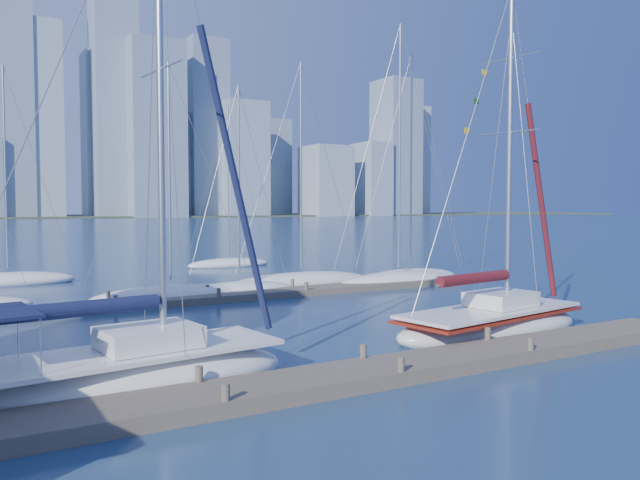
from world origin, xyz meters
TOP-DOWN VIEW (x-y plane):
  - ground at (0.00, 0.00)m, footprint 700.00×700.00m
  - near_dock at (0.00, 0.00)m, footprint 26.00×2.00m
  - far_dock at (2.00, 16.00)m, footprint 30.00×1.80m
  - sailboat_navy at (-6.44, 2.43)m, footprint 9.13×3.98m
  - sailboat_maroon at (7.05, 2.75)m, footprint 8.98×4.09m
  - bg_boat_1 at (-0.78, 17.33)m, footprint 8.68×4.48m
  - bg_boat_2 at (3.13, 17.60)m, footprint 6.98×3.74m
  - bg_boat_3 at (7.88, 19.25)m, footprint 9.71×4.08m
  - bg_boat_4 at (13.42, 16.74)m, footprint 8.87×4.29m
  - bg_boat_5 at (15.19, 17.84)m, footprint 7.83×4.24m
  - bg_boat_6 at (-7.56, 28.89)m, footprint 8.15×3.68m
  - bg_boat_7 at (8.77, 33.19)m, footprint 7.04×2.48m
  - skyline at (22.57, 290.54)m, footprint 503.47×51.31m

SIDE VIEW (x-z plane):
  - ground at x=0.00m, z-range 0.00..0.00m
  - far_dock at x=2.00m, z-range 0.00..0.36m
  - near_dock at x=0.00m, z-range 0.00..0.40m
  - bg_boat_2 at x=3.13m, z-range -5.62..6.12m
  - bg_boat_7 at x=8.77m, z-range -6.44..6.96m
  - bg_boat_1 at x=-0.78m, z-range -5.98..6.52m
  - bg_boat_6 at x=-7.56m, z-range -6.66..7.21m
  - bg_boat_3 at x=7.88m, z-range -6.67..7.24m
  - bg_boat_5 at x=15.19m, z-range -7.26..7.86m
  - bg_boat_4 at x=13.42m, z-range -7.86..8.48m
  - sailboat_maroon at x=7.05m, z-range -5.80..7.89m
  - sailboat_navy at x=-6.44m, z-range -6.41..8.76m
  - skyline at x=22.57m, z-range -22.15..96.50m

